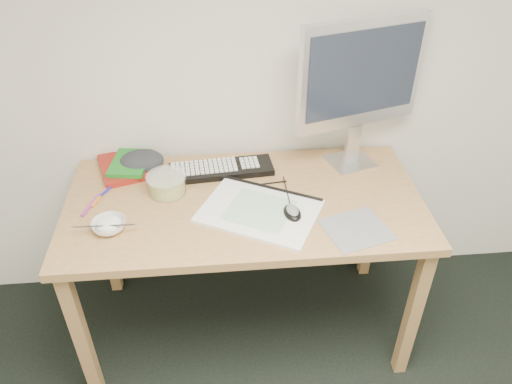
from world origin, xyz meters
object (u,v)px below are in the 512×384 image
(desk, at_px, (245,216))
(keyboard, at_px, (221,169))
(sketchpad, at_px, (259,211))
(monitor, at_px, (361,78))
(rice_bowl, at_px, (109,226))

(desk, bearing_deg, keyboard, 112.21)
(desk, relative_size, sketchpad, 3.28)
(sketchpad, relative_size, monitor, 0.68)
(monitor, bearing_deg, rice_bowl, -176.44)
(sketchpad, xyz_separation_m, rice_bowl, (-0.55, -0.05, 0.01))
(keyboard, xyz_separation_m, monitor, (0.56, 0.02, 0.38))
(keyboard, height_order, rice_bowl, rice_bowl)
(monitor, height_order, rice_bowl, monitor)
(desk, xyz_separation_m, rice_bowl, (-0.50, -0.14, 0.10))
(sketchpad, bearing_deg, desk, 149.16)
(keyboard, bearing_deg, monitor, -2.52)
(rice_bowl, bearing_deg, sketchpad, 5.33)
(desk, bearing_deg, sketchpad, -58.59)
(desk, bearing_deg, rice_bowl, -164.87)
(keyboard, relative_size, rice_bowl, 3.54)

